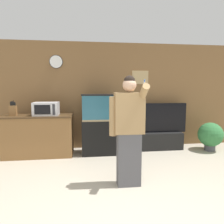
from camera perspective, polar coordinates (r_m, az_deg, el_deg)
name	(u,v)px	position (r m, az deg, el deg)	size (l,w,h in m)	color
wall_back_paneled	(107,96)	(5.01, -1.49, 4.62)	(10.00, 0.08, 2.60)	brown
counter_island	(39,136)	(4.71, -20.11, -6.33)	(1.49, 0.59, 0.91)	brown
microwave	(46,109)	(4.55, -18.29, 0.89)	(0.52, 0.36, 0.28)	silver
knife_block	(13,110)	(4.77, -26.42, 0.46)	(0.14, 0.10, 0.32)	brown
aquarium_on_stand	(101,124)	(4.55, -3.24, -3.48)	(0.85, 0.49, 1.36)	black
tv_on_stand	(156,136)	(5.06, 12.34, -6.59)	(1.54, 0.40, 1.13)	black
person_standing	(128,129)	(3.03, 4.73, -4.99)	(0.53, 0.40, 1.68)	#515156
potted_plant	(210,135)	(5.37, 26.30, -5.93)	(0.58, 0.58, 0.68)	#4C4C51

